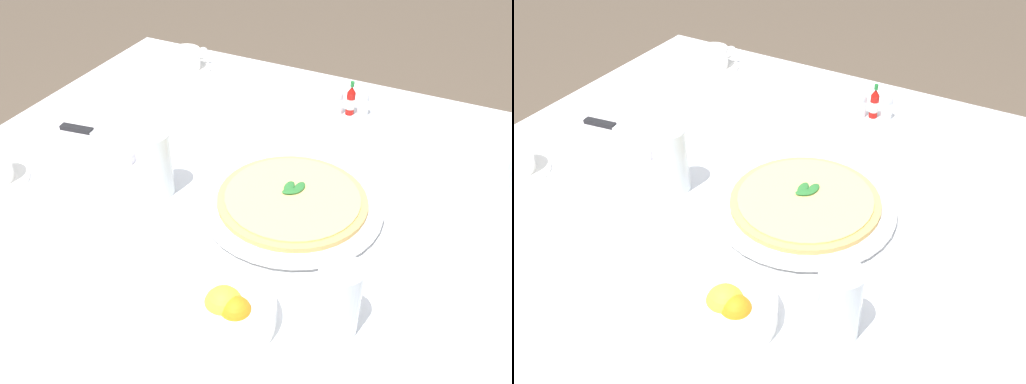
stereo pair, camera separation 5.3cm
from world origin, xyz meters
The scene contains 14 objects.
dining_table centered at (0.00, 0.00, 0.61)m, with size 1.15×1.15×0.74m.
pizza_plate centered at (0.14, 0.01, 0.75)m, with size 0.33×0.33×0.02m.
pizza centered at (0.14, 0.01, 0.76)m, with size 0.28×0.28×0.02m.
coffee_cup_near_left centered at (-0.42, -0.17, 0.77)m, with size 0.13×0.13×0.07m.
coffee_cup_back_corner centered at (-0.35, 0.44, 0.77)m, with size 0.13×0.13×0.06m.
water_glass_center_back centered at (-0.11, -0.05, 0.79)m, with size 0.07×0.07×0.13m.
water_glass_far_right centered at (0.31, -0.22, 0.79)m, with size 0.06×0.06×0.12m.
water_glass_near_right centered at (0.47, 0.24, 0.79)m, with size 0.07×0.07×0.12m.
napkin_folded centered at (-0.33, 0.04, 0.75)m, with size 0.24×0.17×0.02m.
dinner_knife centered at (-0.33, 0.04, 0.76)m, with size 0.20×0.05×0.01m.
citrus_bowl centered at (0.16, -0.28, 0.76)m, with size 0.15×0.15×0.07m.
hot_sauce_bottle centered at (0.12, 0.40, 0.77)m, with size 0.02×0.02×0.08m.
salt_shaker centered at (0.15, 0.41, 0.76)m, with size 0.03×0.03×0.06m.
pepper_shaker centered at (0.09, 0.39, 0.76)m, with size 0.03×0.03×0.06m.
Camera 2 is at (0.50, -0.74, 1.41)m, focal length 40.35 mm.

